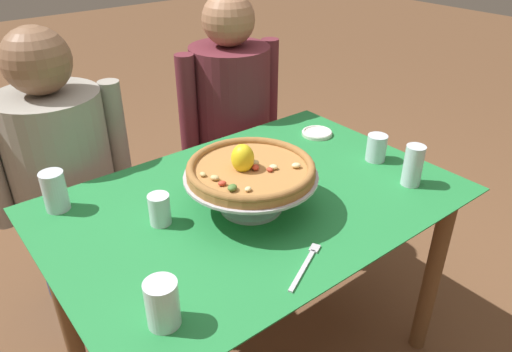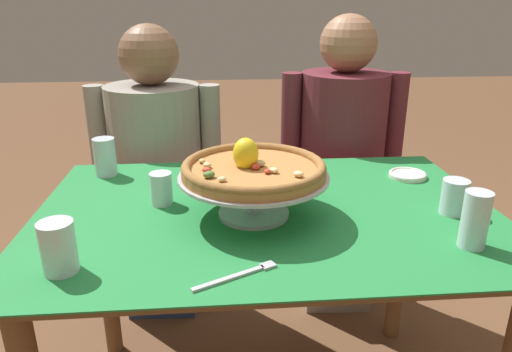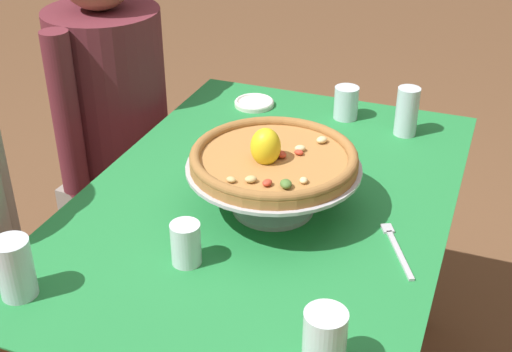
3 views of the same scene
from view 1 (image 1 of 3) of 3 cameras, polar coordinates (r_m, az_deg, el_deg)
The scene contains 12 objects.
dining_table at distance 1.57m, azimuth -0.17°, elevation -6.02°, with size 1.27×0.86×0.73m.
pizza_stand at distance 1.42m, azimuth -0.60°, elevation -0.97°, with size 0.40×0.40×0.12m.
pizza at distance 1.39m, azimuth -0.67°, elevation 0.91°, with size 0.38×0.38×0.10m.
water_glass_front_left at distance 1.09m, azimuth -11.00°, elevation -14.93°, with size 0.07×0.07×0.11m.
water_glass_front_right at distance 1.63m, azimuth 18.08°, elevation 0.91°, with size 0.06×0.06×0.14m.
water_glass_back_left at distance 1.55m, azimuth -22.70°, elevation -1.95°, with size 0.07×0.07×0.12m.
water_glass_side_left at distance 1.40m, azimuth -11.35°, elevation -4.07°, with size 0.06×0.06×0.09m.
water_glass_side_right at distance 1.76m, azimuth 14.08°, elevation 3.14°, with size 0.07×0.07×0.10m.
side_plate at distance 1.93m, azimuth 7.25°, elevation 5.11°, with size 0.12×0.12×0.02m.
dinner_fork at distance 1.26m, azimuth 5.94°, elevation -10.33°, with size 0.18×0.11×0.01m.
diner_left at distance 1.97m, azimuth -21.65°, elevation -1.26°, with size 0.53×0.39×1.20m.
diner_right at distance 2.23m, azimuth -2.91°, elevation 4.92°, with size 0.51×0.37×1.23m.
Camera 1 is at (-0.78, -1.00, 1.55)m, focal length 33.73 mm.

